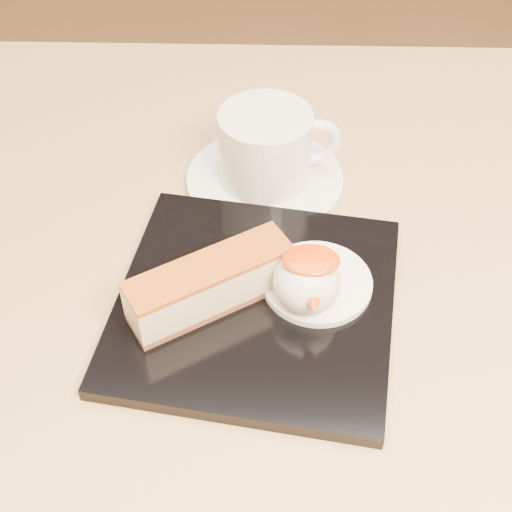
{
  "coord_description": "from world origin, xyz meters",
  "views": [
    {
      "loc": [
        0.05,
        -0.38,
        1.17
      ],
      "look_at": [
        0.04,
        0.01,
        0.76
      ],
      "focal_mm": 50.0,
      "sensor_mm": 36.0,
      "label": 1
    }
  ],
  "objects_px": {
    "cheesecake": "(210,284)",
    "ice_cream_scoop": "(307,282)",
    "dessert_plate": "(255,303)",
    "table": "(212,396)",
    "saucer": "(265,180)",
    "coffee_cup": "(268,146)"
  },
  "relations": [
    {
      "from": "cheesecake",
      "to": "coffee_cup",
      "type": "xyz_separation_m",
      "value": [
        0.04,
        0.16,
        0.01
      ]
    },
    {
      "from": "table",
      "to": "ice_cream_scoop",
      "type": "height_order",
      "value": "ice_cream_scoop"
    },
    {
      "from": "cheesecake",
      "to": "saucer",
      "type": "height_order",
      "value": "cheesecake"
    },
    {
      "from": "ice_cream_scoop",
      "to": "saucer",
      "type": "relative_size",
      "value": 0.35
    },
    {
      "from": "dessert_plate",
      "to": "coffee_cup",
      "type": "bearing_deg",
      "value": 87.28
    },
    {
      "from": "table",
      "to": "dessert_plate",
      "type": "relative_size",
      "value": 3.64
    },
    {
      "from": "dessert_plate",
      "to": "coffee_cup",
      "type": "xyz_separation_m",
      "value": [
        0.01,
        0.15,
        0.04
      ]
    },
    {
      "from": "cheesecake",
      "to": "dessert_plate",
      "type": "bearing_deg",
      "value": -23.37
    },
    {
      "from": "cheesecake",
      "to": "ice_cream_scoop",
      "type": "bearing_deg",
      "value": -31.5
    },
    {
      "from": "cheesecake",
      "to": "ice_cream_scoop",
      "type": "xyz_separation_m",
      "value": [
        0.07,
        0.0,
        0.0
      ]
    },
    {
      "from": "saucer",
      "to": "coffee_cup",
      "type": "xyz_separation_m",
      "value": [
        0.0,
        0.0,
        0.04
      ]
    },
    {
      "from": "cheesecake",
      "to": "saucer",
      "type": "distance_m",
      "value": 0.17
    },
    {
      "from": "cheesecake",
      "to": "saucer",
      "type": "relative_size",
      "value": 0.88
    },
    {
      "from": "cheesecake",
      "to": "coffee_cup",
      "type": "relative_size",
      "value": 1.16
    },
    {
      "from": "cheesecake",
      "to": "ice_cream_scoop",
      "type": "distance_m",
      "value": 0.08
    },
    {
      "from": "table",
      "to": "coffee_cup",
      "type": "height_order",
      "value": "coffee_cup"
    },
    {
      "from": "coffee_cup",
      "to": "cheesecake",
      "type": "bearing_deg",
      "value": -115.49
    },
    {
      "from": "ice_cream_scoop",
      "to": "saucer",
      "type": "distance_m",
      "value": 0.17
    },
    {
      "from": "table",
      "to": "ice_cream_scoop",
      "type": "bearing_deg",
      "value": -12.35
    },
    {
      "from": "dessert_plate",
      "to": "saucer",
      "type": "xyz_separation_m",
      "value": [
        0.01,
        0.15,
        -0.0
      ]
    },
    {
      "from": "cheesecake",
      "to": "coffee_cup",
      "type": "bearing_deg",
      "value": 43.63
    },
    {
      "from": "cheesecake",
      "to": "ice_cream_scoop",
      "type": "relative_size",
      "value": 2.5
    }
  ]
}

